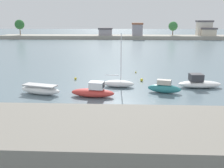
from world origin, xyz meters
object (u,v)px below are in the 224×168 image
at_px(mooring_buoy_4, 142,80).
at_px(moored_boat_1, 93,91).
at_px(mooring_buoy_3, 76,79).
at_px(mooring_buoy_2, 136,72).
at_px(moored_boat_2, 118,83).
at_px(moored_boat_3, 164,88).
at_px(moored_boat_0, 40,90).
at_px(moored_boat_4, 199,83).

bearing_deg(mooring_buoy_4, moored_boat_1, -127.88).
bearing_deg(mooring_buoy_3, mooring_buoy_2, 30.58).
bearing_deg(moored_boat_2, mooring_buoy_2, 79.18).
height_order(moored_boat_1, moored_boat_2, moored_boat_2).
bearing_deg(moored_boat_3, moored_boat_0, -161.44).
bearing_deg(moored_boat_2, moored_boat_4, 6.75).
height_order(moored_boat_0, moored_boat_1, moored_boat_1).
height_order(moored_boat_4, mooring_buoy_2, moored_boat_4).
relative_size(moored_boat_1, mooring_buoy_4, 11.83).
bearing_deg(mooring_buoy_3, mooring_buoy_4, -3.17).
bearing_deg(moored_boat_1, moored_boat_2, 65.43).
bearing_deg(mooring_buoy_2, mooring_buoy_4, -84.52).
xyz_separation_m(moored_boat_2, moored_boat_4, (10.30, 0.20, 0.12)).
height_order(moored_boat_0, moored_boat_3, moored_boat_3).
bearing_deg(mooring_buoy_3, moored_boat_3, -27.52).
relative_size(mooring_buoy_2, mooring_buoy_3, 0.65).
xyz_separation_m(moored_boat_4, mooring_buoy_4, (-7.10, 2.99, -0.38)).
bearing_deg(mooring_buoy_4, mooring_buoy_2, 95.48).
bearing_deg(mooring_buoy_2, moored_boat_4, -48.90).
distance_m(moored_boat_1, moored_boat_4, 13.81).
xyz_separation_m(moored_boat_1, moored_boat_2, (2.71, 4.41, -0.14)).
bearing_deg(mooring_buoy_4, moored_boat_4, -22.84).
bearing_deg(moored_boat_4, mooring_buoy_4, 154.33).
height_order(moored_boat_4, mooring_buoy_3, moored_boat_4).
distance_m(moored_boat_2, moored_boat_4, 10.31).
bearing_deg(moored_boat_1, moored_boat_3, 20.71).
bearing_deg(mooring_buoy_2, moored_boat_0, -132.73).
bearing_deg(moored_boat_1, moored_boat_0, -179.88).
bearing_deg(moored_boat_3, moored_boat_2, 170.04).
relative_size(moored_boat_4, mooring_buoy_2, 22.76).
height_order(moored_boat_0, mooring_buoy_2, moored_boat_0).
height_order(mooring_buoy_2, mooring_buoy_4, mooring_buoy_4).
height_order(moored_boat_3, mooring_buoy_2, moored_boat_3).
bearing_deg(mooring_buoy_2, moored_boat_3, -75.93).
bearing_deg(moored_boat_3, moored_boat_4, 42.21).
distance_m(moored_boat_1, moored_boat_2, 5.18).
relative_size(moored_boat_0, mooring_buoy_4, 12.14).
height_order(mooring_buoy_3, mooring_buoy_4, mooring_buoy_4).
distance_m(moored_boat_2, mooring_buoy_3, 7.28).
xyz_separation_m(moored_boat_0, moored_boat_2, (9.01, 3.65, -0.06)).
bearing_deg(moored_boat_0, moored_boat_3, 20.09).
height_order(moored_boat_0, mooring_buoy_3, moored_boat_0).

